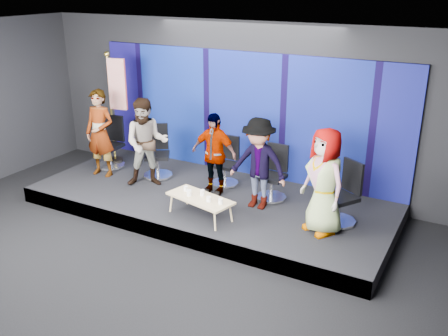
{
  "coord_description": "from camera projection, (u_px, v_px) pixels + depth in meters",
  "views": [
    {
      "loc": [
        4.53,
        -5.19,
        4.27
      ],
      "look_at": [
        0.37,
        2.4,
        0.97
      ],
      "focal_mm": 40.0,
      "sensor_mm": 36.0,
      "label": 1
    }
  ],
  "objects": [
    {
      "name": "mug_d",
      "position": [
        209.0,
        199.0,
        8.56
      ],
      "size": [
        0.08,
        0.08,
        0.09
      ],
      "primitive_type": "cylinder",
      "color": "white",
      "rests_on": "coffee_table"
    },
    {
      "name": "chair_d",
      "position": [
        273.0,
        181.0,
        9.52
      ],
      "size": [
        0.61,
        0.61,
        1.05
      ],
      "rotation": [
        0.0,
        0.0,
        -0.03
      ],
      "color": "silver",
      "rests_on": "riser"
    },
    {
      "name": "panelist_a",
      "position": [
        100.0,
        133.0,
        10.47
      ],
      "size": [
        0.71,
        0.5,
        1.85
      ],
      "primitive_type": "imported",
      "rotation": [
        0.0,
        0.0,
        0.08
      ],
      "color": "black",
      "rests_on": "riser"
    },
    {
      "name": "room_walls",
      "position": [
        118.0,
        120.0,
        6.94
      ],
      "size": [
        10.02,
        8.02,
        3.51
      ],
      "color": "black",
      "rests_on": "ground"
    },
    {
      "name": "backdrop",
      "position": [
        244.0,
        114.0,
        10.48
      ],
      "size": [
        7.0,
        0.08,
        2.6
      ],
      "primitive_type": "cube",
      "color": "#130650",
      "rests_on": "riser"
    },
    {
      "name": "mug_c",
      "position": [
        202.0,
        193.0,
        8.8
      ],
      "size": [
        0.08,
        0.08,
        0.1
      ],
      "primitive_type": "cylinder",
      "color": "white",
      "rests_on": "coffee_table"
    },
    {
      "name": "mug_b",
      "position": [
        189.0,
        193.0,
        8.79
      ],
      "size": [
        0.09,
        0.09,
        0.11
      ],
      "primitive_type": "cylinder",
      "color": "white",
      "rests_on": "coffee_table"
    },
    {
      "name": "panelist_b",
      "position": [
        147.0,
        143.0,
        9.94
      ],
      "size": [
        1.11,
        1.04,
        1.81
      ],
      "primitive_type": "imported",
      "rotation": [
        0.0,
        0.0,
        0.55
      ],
      "color": "black",
      "rests_on": "riser"
    },
    {
      "name": "chair_c",
      "position": [
        226.0,
        169.0,
        10.19
      ],
      "size": [
        0.57,
        0.57,
        1.0
      ],
      "rotation": [
        0.0,
        0.0,
        0.01
      ],
      "color": "silver",
      "rests_on": "riser"
    },
    {
      "name": "mug_a",
      "position": [
        186.0,
        189.0,
        8.98
      ],
      "size": [
        0.08,
        0.08,
        0.09
      ],
      "primitive_type": "cylinder",
      "color": "white",
      "rests_on": "coffee_table"
    },
    {
      "name": "mug_e",
      "position": [
        221.0,
        201.0,
        8.46
      ],
      "size": [
        0.08,
        0.08,
        0.1
      ],
      "primitive_type": "cylinder",
      "color": "white",
      "rests_on": "coffee_table"
    },
    {
      "name": "chair_e",
      "position": [
        342.0,
        203.0,
        8.54
      ],
      "size": [
        0.86,
        0.86,
        1.11
      ],
      "rotation": [
        0.0,
        0.0,
        -0.56
      ],
      "color": "silver",
      "rests_on": "riser"
    },
    {
      "name": "flag_stand",
      "position": [
        116.0,
        107.0,
        10.94
      ],
      "size": [
        0.58,
        0.34,
        2.53
      ],
      "rotation": [
        0.0,
        0.0,
        0.2
      ],
      "color": "black",
      "rests_on": "riser"
    },
    {
      "name": "chair_a",
      "position": [
        111.0,
        150.0,
        11.13
      ],
      "size": [
        0.69,
        0.69,
        1.14
      ],
      "rotation": [
        0.0,
        0.0,
        0.08
      ],
      "color": "silver",
      "rests_on": "riser"
    },
    {
      "name": "panelist_d",
      "position": [
        258.0,
        164.0,
        8.97
      ],
      "size": [
        1.12,
        0.66,
        1.7
      ],
      "primitive_type": "imported",
      "rotation": [
        0.0,
        0.0,
        -0.03
      ],
      "color": "black",
      "rests_on": "riser"
    },
    {
      "name": "panelist_e",
      "position": [
        324.0,
        181.0,
        8.06
      ],
      "size": [
        1.05,
        0.95,
        1.79
      ],
      "primitive_type": "imported",
      "rotation": [
        0.0,
        0.0,
        -0.56
      ],
      "color": "black",
      "rests_on": "riser"
    },
    {
      "name": "ground",
      "position": [
        130.0,
        270.0,
        7.81
      ],
      "size": [
        10.0,
        10.0,
        0.0
      ],
      "primitive_type": "plane",
      "color": "black",
      "rests_on": "ground"
    },
    {
      "name": "panelist_c",
      "position": [
        214.0,
        154.0,
        9.61
      ],
      "size": [
        0.95,
        0.4,
        1.62
      ],
      "primitive_type": "imported",
      "rotation": [
        0.0,
        0.0,
        0.01
      ],
      "color": "black",
      "rests_on": "riser"
    },
    {
      "name": "riser",
      "position": [
        210.0,
        202.0,
        9.8
      ],
      "size": [
        7.0,
        3.0,
        0.3
      ],
      "primitive_type": "cube",
      "color": "black",
      "rests_on": "ground"
    },
    {
      "name": "coffee_table",
      "position": [
        200.0,
        199.0,
        8.75
      ],
      "size": [
        1.31,
        0.78,
        0.38
      ],
      "rotation": [
        0.0,
        0.0,
        -0.23
      ],
      "color": "tan",
      "rests_on": "riser"
    },
    {
      "name": "chair_b",
      "position": [
        158.0,
        160.0,
        10.58
      ],
      "size": [
        0.86,
        0.86,
        1.11
      ],
      "rotation": [
        0.0,
        0.0,
        0.55
      ],
      "color": "silver",
      "rests_on": "riser"
    }
  ]
}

